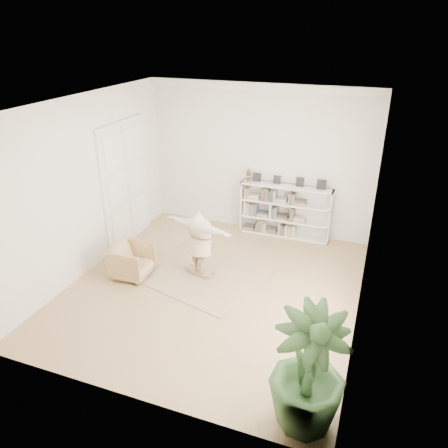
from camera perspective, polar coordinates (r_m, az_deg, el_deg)
name	(u,v)px	position (r m, az deg, el deg)	size (l,w,h in m)	color
floor	(214,288)	(8.80, -1.35, -8.33)	(6.00, 6.00, 0.00)	#95784D
room_shell	(261,86)	(10.22, 4.86, 17.47)	(6.00, 6.00, 6.00)	silver
doors	(125,185)	(10.37, -12.75, 5.03)	(0.09, 1.78, 2.92)	white
bookshelf	(285,211)	(10.70, 7.95, 1.64)	(2.20, 0.35, 1.64)	silver
armchair	(132,261)	(9.21, -11.94, -4.76)	(0.74, 0.77, 0.70)	tan
rug	(201,274)	(9.24, -3.05, -6.52)	(2.50, 2.00, 0.02)	tan
rocker_board	(201,272)	(9.21, -3.06, -6.24)	(0.50, 0.38, 0.10)	#98653C
person	(200,241)	(8.85, -3.16, -2.17)	(1.68, 0.46, 1.36)	#C5B093
houseplant	(308,371)	(5.84, 10.96, -18.30)	(0.98, 0.98, 1.75)	#315329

